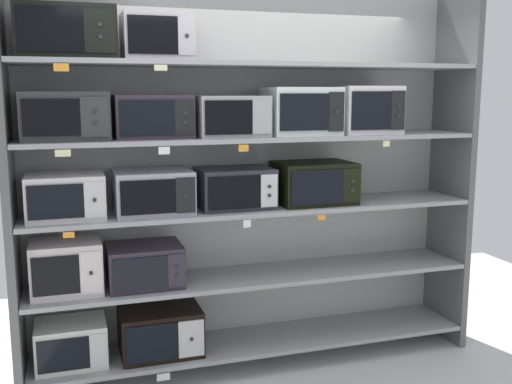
{
  "coord_description": "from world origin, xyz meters",
  "views": [
    {
      "loc": [
        -1.25,
        -3.88,
        1.94
      ],
      "look_at": [
        0.0,
        0.0,
        1.25
      ],
      "focal_mm": 41.93,
      "sensor_mm": 36.0,
      "label": 1
    }
  ],
  "objects_px": {
    "microwave_12": "(364,110)",
    "microwave_5": "(153,191)",
    "microwave_3": "(145,265)",
    "microwave_14": "(157,37)",
    "microwave_11": "(300,111)",
    "microwave_13": "(66,33)",
    "microwave_1": "(160,330)",
    "microwave_4": "(65,196)",
    "microwave_8": "(65,116)",
    "microwave_7": "(314,183)",
    "microwave_0": "(71,343)",
    "microwave_6": "(235,188)",
    "microwave_9": "(153,117)",
    "microwave_10": "(229,116)",
    "microwave_2": "(66,267)"
  },
  "relations": [
    {
      "from": "microwave_3",
      "to": "microwave_14",
      "type": "relative_size",
      "value": 1.11
    },
    {
      "from": "microwave_12",
      "to": "microwave_13",
      "type": "relative_size",
      "value": 0.75
    },
    {
      "from": "microwave_0",
      "to": "microwave_7",
      "type": "xyz_separation_m",
      "value": [
        1.7,
        -0.0,
        0.98
      ]
    },
    {
      "from": "microwave_5",
      "to": "microwave_9",
      "type": "height_order",
      "value": "microwave_9"
    },
    {
      "from": "microwave_1",
      "to": "microwave_2",
      "type": "height_order",
      "value": "microwave_2"
    },
    {
      "from": "microwave_3",
      "to": "microwave_9",
      "type": "relative_size",
      "value": 0.99
    },
    {
      "from": "microwave_8",
      "to": "microwave_6",
      "type": "bearing_deg",
      "value": -0.02
    },
    {
      "from": "microwave_5",
      "to": "microwave_10",
      "type": "distance_m",
      "value": 0.71
    },
    {
      "from": "microwave_6",
      "to": "microwave_9",
      "type": "height_order",
      "value": "microwave_9"
    },
    {
      "from": "microwave_1",
      "to": "microwave_3",
      "type": "xyz_separation_m",
      "value": [
        -0.09,
        0.0,
        0.47
      ]
    },
    {
      "from": "microwave_5",
      "to": "microwave_9",
      "type": "bearing_deg",
      "value": -0.67
    },
    {
      "from": "microwave_8",
      "to": "microwave_10",
      "type": "distance_m",
      "value": 1.05
    },
    {
      "from": "microwave_3",
      "to": "microwave_13",
      "type": "relative_size",
      "value": 0.84
    },
    {
      "from": "microwave_3",
      "to": "microwave_8",
      "type": "relative_size",
      "value": 0.93
    },
    {
      "from": "microwave_11",
      "to": "microwave_13",
      "type": "height_order",
      "value": "microwave_13"
    },
    {
      "from": "microwave_1",
      "to": "microwave_4",
      "type": "xyz_separation_m",
      "value": [
        -0.57,
        0.0,
        0.96
      ]
    },
    {
      "from": "microwave_2",
      "to": "microwave_4",
      "type": "height_order",
      "value": "microwave_4"
    },
    {
      "from": "microwave_1",
      "to": "microwave_8",
      "type": "relative_size",
      "value": 1.04
    },
    {
      "from": "microwave_6",
      "to": "microwave_14",
      "type": "distance_m",
      "value": 1.11
    },
    {
      "from": "microwave_7",
      "to": "microwave_12",
      "type": "height_order",
      "value": "microwave_12"
    },
    {
      "from": "microwave_3",
      "to": "microwave_7",
      "type": "relative_size",
      "value": 0.9
    },
    {
      "from": "microwave_3",
      "to": "microwave_12",
      "type": "distance_m",
      "value": 1.89
    },
    {
      "from": "microwave_13",
      "to": "microwave_9",
      "type": "bearing_deg",
      "value": -0.01
    },
    {
      "from": "microwave_5",
      "to": "microwave_11",
      "type": "distance_m",
      "value": 1.15
    },
    {
      "from": "microwave_5",
      "to": "microwave_1",
      "type": "bearing_deg",
      "value": -0.3
    },
    {
      "from": "microwave_11",
      "to": "microwave_12",
      "type": "height_order",
      "value": "microwave_12"
    },
    {
      "from": "microwave_7",
      "to": "microwave_0",
      "type": "bearing_deg",
      "value": 179.99
    },
    {
      "from": "microwave_3",
      "to": "microwave_2",
      "type": "bearing_deg",
      "value": 179.96
    },
    {
      "from": "microwave_11",
      "to": "microwave_6",
      "type": "bearing_deg",
      "value": -179.97
    },
    {
      "from": "microwave_8",
      "to": "microwave_11",
      "type": "distance_m",
      "value": 1.56
    },
    {
      "from": "microwave_1",
      "to": "microwave_12",
      "type": "distance_m",
      "value": 2.11
    },
    {
      "from": "microwave_4",
      "to": "microwave_10",
      "type": "bearing_deg",
      "value": -0.01
    },
    {
      "from": "microwave_14",
      "to": "microwave_12",
      "type": "bearing_deg",
      "value": 0.0
    },
    {
      "from": "microwave_5",
      "to": "microwave_6",
      "type": "xyz_separation_m",
      "value": [
        0.56,
        -0.0,
        -0.0
      ]
    },
    {
      "from": "microwave_6",
      "to": "microwave_12",
      "type": "distance_m",
      "value": 1.1
    },
    {
      "from": "microwave_0",
      "to": "microwave_10",
      "type": "relative_size",
      "value": 0.96
    },
    {
      "from": "microwave_4",
      "to": "microwave_14",
      "type": "height_order",
      "value": "microwave_14"
    },
    {
      "from": "microwave_6",
      "to": "microwave_11",
      "type": "height_order",
      "value": "microwave_11"
    },
    {
      "from": "microwave_1",
      "to": "microwave_11",
      "type": "xyz_separation_m",
      "value": [
        1.01,
        0.0,
        1.48
      ]
    },
    {
      "from": "microwave_3",
      "to": "microwave_14",
      "type": "bearing_deg",
      "value": 0.01
    },
    {
      "from": "microwave_6",
      "to": "microwave_7",
      "type": "relative_size",
      "value": 0.93
    },
    {
      "from": "microwave_2",
      "to": "microwave_12",
      "type": "relative_size",
      "value": 1.01
    },
    {
      "from": "microwave_4",
      "to": "microwave_12",
      "type": "distance_m",
      "value": 2.14
    },
    {
      "from": "microwave_12",
      "to": "microwave_5",
      "type": "bearing_deg",
      "value": 180.0
    },
    {
      "from": "microwave_1",
      "to": "microwave_9",
      "type": "distance_m",
      "value": 1.45
    },
    {
      "from": "microwave_1",
      "to": "microwave_13",
      "type": "xyz_separation_m",
      "value": [
        -0.52,
        0.0,
        1.96
      ]
    },
    {
      "from": "microwave_6",
      "to": "microwave_13",
      "type": "relative_size",
      "value": 0.87
    },
    {
      "from": "microwave_8",
      "to": "microwave_11",
      "type": "xyz_separation_m",
      "value": [
        1.56,
        -0.0,
        0.02
      ]
    },
    {
      "from": "microwave_4",
      "to": "microwave_10",
      "type": "xyz_separation_m",
      "value": [
        1.07,
        -0.0,
        0.49
      ]
    },
    {
      "from": "microwave_13",
      "to": "microwave_1",
      "type": "bearing_deg",
      "value": -0.0
    }
  ]
}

